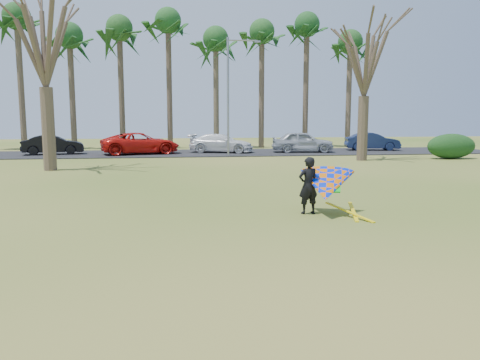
{
  "coord_description": "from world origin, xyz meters",
  "views": [
    {
      "loc": [
        -1.69,
        -9.97,
        2.75
      ],
      "look_at": [
        0.0,
        2.0,
        1.1
      ],
      "focal_mm": 35.0,
      "sensor_mm": 36.0,
      "label": 1
    }
  ],
  "objects": [
    {
      "name": "palm_5",
      "position": [
        -2.0,
        31.0,
        10.52
      ],
      "size": [
        4.84,
        4.84,
        12.24
      ],
      "color": "#4D3B2E",
      "rests_on": "ground"
    },
    {
      "name": "palm_9",
      "position": [
        14.0,
        31.0,
        9.17
      ],
      "size": [
        4.84,
        4.84,
        10.84
      ],
      "color": "brown",
      "rests_on": "ground"
    },
    {
      "name": "palm_3",
      "position": [
        -10.0,
        31.0,
        9.17
      ],
      "size": [
        4.84,
        4.84,
        10.84
      ],
      "color": "#4A3D2C",
      "rests_on": "ground"
    },
    {
      "name": "bare_tree_right",
      "position": [
        10.0,
        18.0,
        6.57
      ],
      "size": [
        6.27,
        6.27,
        9.21
      ],
      "color": "#46392A",
      "rests_on": "ground"
    },
    {
      "name": "car_2",
      "position": [
        -4.09,
        24.36,
        0.83
      ],
      "size": [
        6.0,
        3.88,
        1.54
      ],
      "primitive_type": "imported",
      "rotation": [
        0.0,
        0.0,
        1.83
      ],
      "color": "red",
      "rests_on": "parking_strip"
    },
    {
      "name": "streetlight",
      "position": [
        2.16,
        22.0,
        4.46
      ],
      "size": [
        2.28,
        0.18,
        8.0
      ],
      "color": "gray",
      "rests_on": "ground"
    },
    {
      "name": "palm_4",
      "position": [
        -6.0,
        31.0,
        9.85
      ],
      "size": [
        4.84,
        4.84,
        11.54
      ],
      "color": "#46362A",
      "rests_on": "ground"
    },
    {
      "name": "car_3",
      "position": [
        1.81,
        24.98,
        0.76
      ],
      "size": [
        5.16,
        3.36,
        1.39
      ],
      "primitive_type": "imported",
      "rotation": [
        0.0,
        0.0,
        1.25
      ],
      "color": "white",
      "rests_on": "parking_strip"
    },
    {
      "name": "parking_strip",
      "position": [
        0.0,
        25.0,
        0.03
      ],
      "size": [
        46.0,
        7.0,
        0.06
      ],
      "primitive_type": "cube",
      "color": "black",
      "rests_on": "ground"
    },
    {
      "name": "hedge_near",
      "position": [
        16.2,
        18.25,
        0.82
      ],
      "size": [
        3.28,
        1.49,
        1.64
      ],
      "primitive_type": "ellipsoid",
      "color": "#153A15",
      "rests_on": "ground"
    },
    {
      "name": "palm_2",
      "position": [
        -14.0,
        31.0,
        10.52
      ],
      "size": [
        4.84,
        4.84,
        12.24
      ],
      "color": "brown",
      "rests_on": "ground"
    },
    {
      "name": "palm_7",
      "position": [
        6.0,
        31.0,
        9.85
      ],
      "size": [
        4.84,
        4.84,
        11.54
      ],
      "color": "brown",
      "rests_on": "ground"
    },
    {
      "name": "car_4",
      "position": [
        7.95,
        24.4,
        0.85
      ],
      "size": [
        4.83,
        2.44,
        1.58
      ],
      "primitive_type": "imported",
      "rotation": [
        0.0,
        0.0,
        1.44
      ],
      "color": "#A7ADB5",
      "rests_on": "parking_strip"
    },
    {
      "name": "ground",
      "position": [
        0.0,
        0.0,
        0.0
      ],
      "size": [
        100.0,
        100.0,
        0.0
      ],
      "primitive_type": "plane",
      "color": "#2D5A13",
      "rests_on": "ground"
    },
    {
      "name": "kite_flyer",
      "position": [
        2.46,
        2.47,
        0.84
      ],
      "size": [
        2.13,
        2.39,
        2.02
      ],
      "color": "black",
      "rests_on": "ground"
    },
    {
      "name": "car_1",
      "position": [
        -10.23,
        24.84,
        0.75
      ],
      "size": [
        4.36,
        2.15,
        1.37
      ],
      "primitive_type": "imported",
      "rotation": [
        0.0,
        0.0,
        1.74
      ],
      "color": "black",
      "rests_on": "parking_strip"
    },
    {
      "name": "car_5",
      "position": [
        14.04,
        25.65,
        0.76
      ],
      "size": [
        4.44,
        2.21,
        1.4
      ],
      "primitive_type": "imported",
      "rotation": [
        0.0,
        0.0,
        1.39
      ],
      "color": "#182449",
      "rests_on": "parking_strip"
    },
    {
      "name": "palm_6",
      "position": [
        2.0,
        31.0,
        9.17
      ],
      "size": [
        4.84,
        4.84,
        10.84
      ],
      "color": "brown",
      "rests_on": "ground"
    },
    {
      "name": "bare_tree_left",
      "position": [
        -8.0,
        15.0,
        6.92
      ],
      "size": [
        6.6,
        6.6,
        9.7
      ],
      "color": "brown",
      "rests_on": "ground"
    },
    {
      "name": "palm_8",
      "position": [
        10.0,
        31.0,
        10.52
      ],
      "size": [
        4.84,
        4.84,
        12.24
      ],
      "color": "#4E3D2F",
      "rests_on": "ground"
    }
  ]
}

